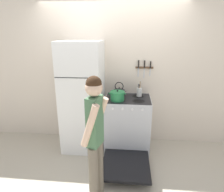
# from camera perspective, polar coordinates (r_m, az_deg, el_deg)

# --- Properties ---
(ground_plane) EXTENTS (14.00, 14.00, 0.00)m
(ground_plane) POSITION_cam_1_polar(r_m,az_deg,el_deg) (4.08, 0.05, -11.67)
(ground_plane) COLOR #B2A893
(wall_back) EXTENTS (10.00, 0.06, 2.55)m
(wall_back) POSITION_cam_1_polar(r_m,az_deg,el_deg) (3.66, 0.11, 6.27)
(wall_back) COLOR beige
(wall_back) RESTS_ON ground_plane
(refrigerator) EXTENTS (0.68, 0.70, 1.88)m
(refrigerator) POSITION_cam_1_polar(r_m,az_deg,el_deg) (3.47, -8.35, -0.31)
(refrigerator) COLOR white
(refrigerator) RESTS_ON ground_plane
(stove_range) EXTENTS (0.77, 1.39, 0.93)m
(stove_range) POSITION_cam_1_polar(r_m,az_deg,el_deg) (3.53, 4.39, -8.13)
(stove_range) COLOR silver
(stove_range) RESTS_ON ground_plane
(dutch_oven_pot) EXTENTS (0.28, 0.24, 0.18)m
(dutch_oven_pot) POSITION_cam_1_polar(r_m,az_deg,el_deg) (3.25, 1.55, 0.03)
(dutch_oven_pot) COLOR #237A42
(dutch_oven_pot) RESTS_ON stove_range
(tea_kettle) EXTENTS (0.25, 0.20, 0.25)m
(tea_kettle) POSITION_cam_1_polar(r_m,az_deg,el_deg) (3.50, 2.06, 1.22)
(tea_kettle) COLOR black
(tea_kettle) RESTS_ON stove_range
(utensil_jar) EXTENTS (0.09, 0.09, 0.28)m
(utensil_jar) POSITION_cam_1_polar(r_m,az_deg,el_deg) (3.50, 7.80, 1.18)
(utensil_jar) COLOR silver
(utensil_jar) RESTS_ON stove_range
(person) EXTENTS (0.31, 0.37, 1.57)m
(person) POSITION_cam_1_polar(r_m,az_deg,el_deg) (2.30, -4.83, -10.92)
(person) COLOR #6B6051
(person) RESTS_ON ground_plane
(wall_knife_strip) EXTENTS (0.31, 0.03, 0.31)m
(wall_knife_strip) POSITION_cam_1_polar(r_m,az_deg,el_deg) (3.57, 9.19, 8.24)
(wall_knife_strip) COLOR brown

